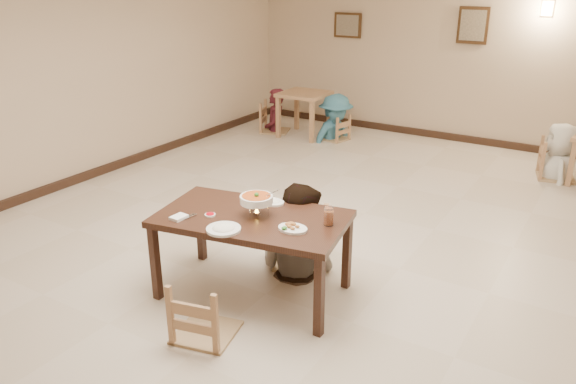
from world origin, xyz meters
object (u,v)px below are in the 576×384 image
Objects in this scene: main_diner at (298,184)px; bg_diner_b at (336,94)px; main_table at (252,224)px; bg_diner_c at (565,123)px; bg_chair_ll at (275,104)px; bg_chair_lr at (336,116)px; drink_glass at (329,217)px; chair_near at (203,281)px; curry_warmer at (256,199)px; chair_far at (302,215)px; bg_table_left at (304,100)px; bg_diner_a at (275,89)px; bg_chair_rl at (561,143)px.

main_diner reaches higher than bg_diner_b.
main_table is 5.31m from bg_diner_c.
bg_chair_lr is (1.23, 0.11, -0.10)m from bg_chair_ll.
bg_chair_lr is (-2.41, 4.85, -0.43)m from drink_glass.
drink_glass is (0.63, 0.93, 0.36)m from chair_near.
curry_warmer reaches higher than bg_chair_lr.
drink_glass is 0.10× the size of bg_diner_c.
bg_chair_lr is at bearing 93.21° from chair_far.
bg_diner_a is at bearing -176.61° from bg_table_left.
main_table is at bearing 3.59° from bg_diner_a.
main_diner is 4.83m from bg_chair_lr.
bg_diner_b reaches higher than bg_chair_ll.
bg_diner_c reaches higher than bg_chair_lr.
chair_far is 4.89m from bg_table_left.
bg_chair_ll is at bearing 76.57° from bg_chair_rl.
main_diner is at bearing -165.07° from bg_chair_ll.
bg_diner_a is (0.00, -0.00, 0.29)m from bg_chair_ll.
bg_chair_ll is at bearing -109.05° from bg_diner_c.
main_diner is at bearing -42.05° from bg_diner_c.
bg_table_left is (-2.38, 4.95, -0.28)m from curry_warmer.
bg_chair_lr is at bearing 67.58° from bg_diner_a.
bg_chair_rl is at bearing 58.00° from main_table.
bg_diner_b reaches higher than main_table.
bg_diner_b is at bearing -110.70° from bg_diner_c.
bg_diner_c reaches higher than bg_diner_a.
main_table is 1.12× the size of bg_diner_a.
drink_glass is 4.93m from bg_chair_rl.
bg_diner_c is (1.96, 4.93, 0.12)m from main_table.
bg_chair_rl is (1.86, 4.20, -0.01)m from chair_far.
bg_chair_rl is at bearing 46.27° from chair_far.
drink_glass is 0.15× the size of bg_chair_ll.
bg_table_left is 0.66m from bg_chair_lr.
curry_warmer is 0.66m from drink_glass.
drink_glass reaches higher than bg_chair_lr.
main_diner is at bearing 81.85° from curry_warmer.
chair_near is 6.00m from bg_diner_c.
main_table is 5.31m from bg_chair_rl.
chair_far is 3.30× the size of curry_warmer.
main_table is at bearing -64.73° from bg_table_left.
bg_table_left is at bearing 104.90° from main_table.
curry_warmer is at bearing -40.41° from bg_diner_c.
bg_diner_a is at bearing 110.59° from bg_diner_b.
curry_warmer is 5.27m from bg_diner_c.
main_table is at bearing -99.86° from chair_near.
bg_diner_b is at bearing -105.57° from bg_chair_ll.
bg_chair_ll is at bearing 152.64° from bg_diner_a.
curry_warmer is 0.31× the size of bg_chair_ll.
bg_chair_lr is 1.29m from bg_diner_a.
bg_chair_ll is 1.22× the size of bg_chair_lr.
main_diner reaches higher than bg_chair_rl.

